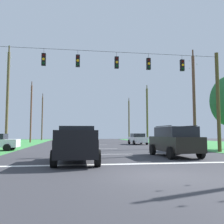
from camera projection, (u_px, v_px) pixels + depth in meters
ground_plane at (159, 175)px, 9.30m from camera, size 120.00×120.00×0.00m
stop_bar_stripe at (136, 164)px, 12.78m from camera, size 15.59×0.45×0.01m
lane_dash_0 at (116, 154)px, 18.69m from camera, size 2.50×0.15×0.01m
lane_dash_1 at (105, 149)px, 25.34m from camera, size 2.50×0.15×0.01m
lane_dash_2 at (98, 145)px, 33.57m from camera, size 2.50×0.15×0.01m
overhead_signal_span at (114, 92)px, 19.82m from camera, size 18.13×0.31×8.41m
pickup_truck at (77, 144)px, 13.55m from camera, size 2.39×5.45×1.95m
suv_black at (175, 141)px, 16.81m from camera, size 2.31×4.85×2.05m
distant_car_oncoming at (138, 139)px, 35.15m from camera, size 2.05×4.32×1.52m
utility_pole_mid_right at (194, 99)px, 27.69m from camera, size 0.33×1.86×10.89m
utility_pole_far_right at (147, 114)px, 44.33m from camera, size 0.33×1.91×10.10m
utility_pole_near_left at (129, 120)px, 59.80m from camera, size 0.31×1.83×10.02m
utility_pole_far_left at (7, 96)px, 25.35m from camera, size 0.26×1.91×10.54m
utility_pole_distant_right at (31, 112)px, 42.07m from camera, size 0.27×1.79×10.29m
utility_pole_distant_left at (42, 117)px, 56.89m from camera, size 0.29×1.94×10.62m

